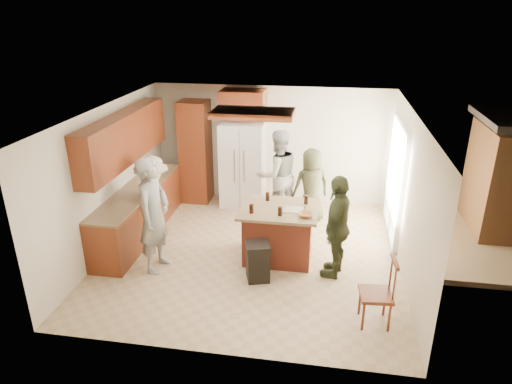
% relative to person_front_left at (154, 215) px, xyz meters
% --- Properties ---
extents(room_shell, '(8.00, 5.20, 5.00)m').
position_rel_person_front_left_xyz_m(room_shell, '(5.82, 2.33, -0.08)').
color(room_shell, tan).
rests_on(room_shell, ground).
extents(person_front_left, '(0.59, 0.75, 1.90)m').
position_rel_person_front_left_xyz_m(person_front_left, '(0.00, 0.00, 0.00)').
color(person_front_left, gray).
rests_on(person_front_left, ground).
extents(person_behind_left, '(1.04, 0.93, 1.82)m').
position_rel_person_front_left_xyz_m(person_behind_left, '(1.70, 2.27, -0.04)').
color(person_behind_left, '#999991').
rests_on(person_behind_left, ground).
extents(person_behind_right, '(0.86, 0.73, 1.50)m').
position_rel_person_front_left_xyz_m(person_behind_right, '(2.37, 2.20, -0.20)').
color(person_behind_right, '#34361F').
rests_on(person_behind_right, ground).
extents(person_side_right, '(0.73, 1.08, 1.69)m').
position_rel_person_front_left_xyz_m(person_side_right, '(2.87, 0.29, -0.10)').
color(person_side_right, '#353B22').
rests_on(person_side_right, ground).
extents(person_counter, '(0.57, 1.10, 1.64)m').
position_rel_person_front_left_xyz_m(person_counter, '(-0.33, 0.80, -0.13)').
color(person_counter, tan).
rests_on(person_counter, ground).
extents(left_cabinetry, '(0.64, 3.00, 2.30)m').
position_rel_person_front_left_xyz_m(left_cabinetry, '(-0.80, 1.09, 0.01)').
color(left_cabinetry, maroon).
rests_on(left_cabinetry, ground).
extents(back_wall_units, '(1.80, 0.60, 2.45)m').
position_rel_person_front_left_xyz_m(back_wall_units, '(0.11, 2.89, 0.43)').
color(back_wall_units, maroon).
rests_on(back_wall_units, ground).
extents(refrigerator, '(0.90, 0.76, 1.80)m').
position_rel_person_front_left_xyz_m(refrigerator, '(0.89, 2.81, -0.05)').
color(refrigerator, white).
rests_on(refrigerator, ground).
extents(kitchen_island, '(1.28, 1.03, 0.93)m').
position_rel_person_front_left_xyz_m(kitchen_island, '(1.91, 0.64, -0.47)').
color(kitchen_island, '#9C3D28').
rests_on(kitchen_island, ground).
extents(island_items, '(1.03, 0.70, 0.15)m').
position_rel_person_front_left_xyz_m(island_items, '(2.11, 0.54, 0.02)').
color(island_items, silver).
rests_on(island_items, kitchen_island).
extents(trash_bin, '(0.45, 0.45, 0.63)m').
position_rel_person_front_left_xyz_m(trash_bin, '(1.68, -0.07, -0.63)').
color(trash_bin, black).
rests_on(trash_bin, ground).
extents(spindle_chair, '(0.45, 0.45, 0.99)m').
position_rel_person_front_left_xyz_m(spindle_chair, '(3.42, -0.87, -0.50)').
color(spindle_chair, maroon).
rests_on(spindle_chair, ground).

